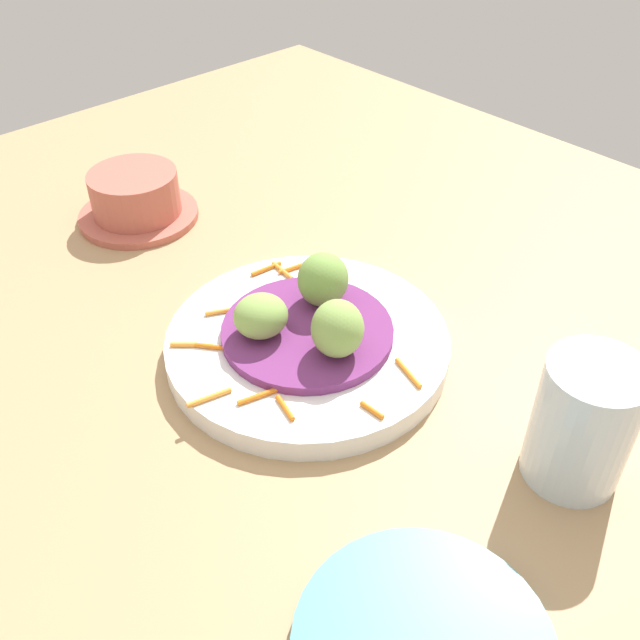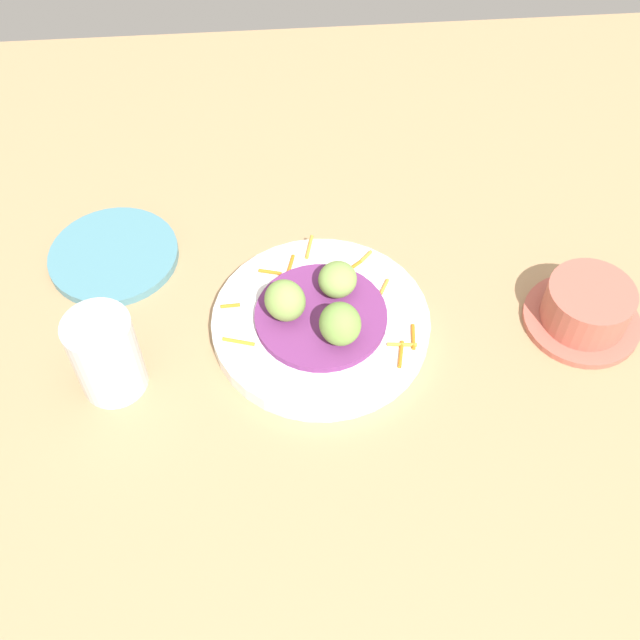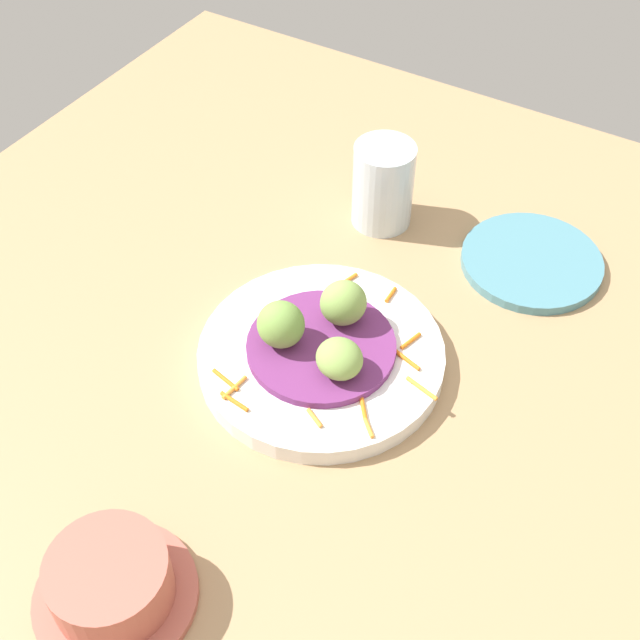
# 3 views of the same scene
# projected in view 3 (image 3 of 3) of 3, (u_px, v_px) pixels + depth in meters

# --- Properties ---
(table_surface) EXTENTS (1.10, 1.10, 0.02)m
(table_surface) POSITION_uv_depth(u_px,v_px,m) (335.00, 411.00, 0.78)
(table_surface) COLOR tan
(table_surface) RESTS_ON ground
(main_plate) EXTENTS (0.23, 0.23, 0.02)m
(main_plate) POSITION_uv_depth(u_px,v_px,m) (321.00, 356.00, 0.81)
(main_plate) COLOR white
(main_plate) RESTS_ON table_surface
(cabbage_bed) EXTENTS (0.14, 0.14, 0.01)m
(cabbage_bed) POSITION_uv_depth(u_px,v_px,m) (321.00, 346.00, 0.79)
(cabbage_bed) COLOR #702D6B
(cabbage_bed) RESTS_ON main_plate
(carrot_garnish) EXTENTS (0.19, 0.20, 0.00)m
(carrot_garnish) POSITION_uv_depth(u_px,v_px,m) (337.00, 368.00, 0.78)
(carrot_garnish) COLOR orange
(carrot_garnish) RESTS_ON main_plate
(guac_scoop_left) EXTENTS (0.05, 0.05, 0.03)m
(guac_scoop_left) POSITION_uv_depth(u_px,v_px,m) (339.00, 359.00, 0.76)
(guac_scoop_left) COLOR #84A851
(guac_scoop_left) RESTS_ON cabbage_bed
(guac_scoop_center) EXTENTS (0.06, 0.06, 0.05)m
(guac_scoop_center) POSITION_uv_depth(u_px,v_px,m) (343.00, 303.00, 0.80)
(guac_scoop_center) COLOR #84A851
(guac_scoop_center) RESTS_ON cabbage_bed
(guac_scoop_right) EXTENTS (0.06, 0.06, 0.05)m
(guac_scoop_right) POSITION_uv_depth(u_px,v_px,m) (281.00, 325.00, 0.78)
(guac_scoop_right) COLOR #759E47
(guac_scoop_right) RESTS_ON cabbage_bed
(side_plate_small) EXTENTS (0.15, 0.15, 0.01)m
(side_plate_small) POSITION_uv_depth(u_px,v_px,m) (532.00, 262.00, 0.90)
(side_plate_small) COLOR teal
(side_plate_small) RESTS_ON table_surface
(terracotta_bowl) EXTENTS (0.13, 0.13, 0.05)m
(terracotta_bowl) POSITION_uv_depth(u_px,v_px,m) (112.00, 584.00, 0.63)
(terracotta_bowl) COLOR #B75B4C
(terracotta_bowl) RESTS_ON table_surface
(water_glass) EXTENTS (0.07, 0.07, 0.10)m
(water_glass) POSITION_uv_depth(u_px,v_px,m) (383.00, 185.00, 0.92)
(water_glass) COLOR silver
(water_glass) RESTS_ON table_surface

